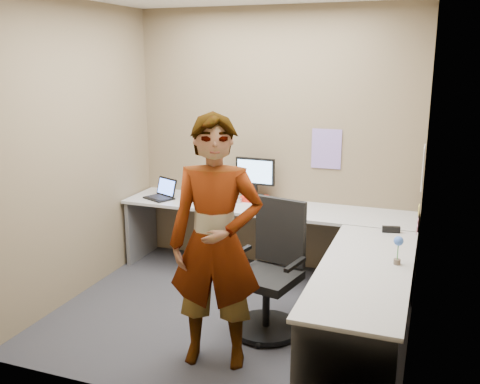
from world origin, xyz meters
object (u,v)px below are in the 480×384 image
at_px(office_chair, 270,280).
at_px(person, 216,243).
at_px(monitor, 255,174).
at_px(desk, 291,243).

height_order(office_chair, person, person).
distance_m(monitor, person, 1.89).
bearing_deg(desk, monitor, 127.96).
distance_m(desk, office_chair, 0.54).
bearing_deg(monitor, person, -78.33).
bearing_deg(person, desk, 63.97).
height_order(desk, person, person).
relative_size(desk, person, 1.62).
xyz_separation_m(desk, office_chair, (-0.03, -0.51, -0.15)).
relative_size(desk, office_chair, 2.80).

